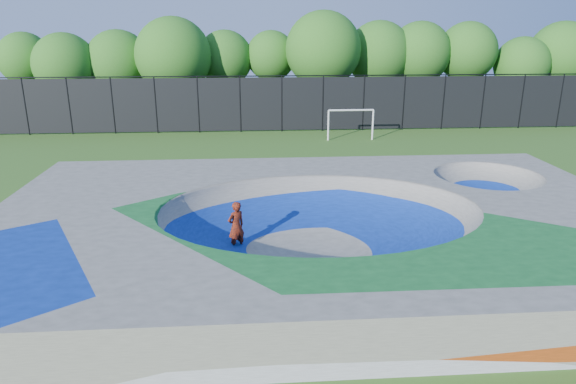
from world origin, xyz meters
name	(u,v)px	position (x,y,z in m)	size (l,w,h in m)	color
ground	(319,248)	(0.00, 0.00, 0.00)	(120.00, 120.00, 0.00)	#315D1A
skate_deck	(319,228)	(0.00, 0.00, 0.75)	(22.00, 14.00, 1.50)	gray
skater	(236,226)	(-2.82, 0.01, 0.88)	(0.64, 0.42, 1.76)	#B62E0E
skateboard	(237,250)	(-2.82, 0.01, 0.03)	(0.78, 0.22, 0.05)	black
soccer_goal	(351,119)	(4.45, 17.65, 1.45)	(3.15, 0.12, 2.08)	white
fence	(282,103)	(0.00, 21.00, 2.10)	(48.09, 0.09, 4.04)	black
treeline	(307,56)	(2.35, 26.12, 5.06)	(52.55, 7.56, 8.61)	#452C22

